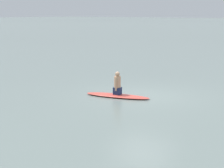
# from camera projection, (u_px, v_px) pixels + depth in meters

# --- Properties ---
(ground_plane) EXTENTS (400.00, 400.00, 0.00)m
(ground_plane) POSITION_uv_depth(u_px,v_px,m) (143.00, 96.00, 15.50)
(ground_plane) COLOR slate
(surfboard) EXTENTS (2.77, 1.34, 0.11)m
(surfboard) POSITION_uv_depth(u_px,v_px,m) (117.00, 96.00, 15.32)
(surfboard) COLOR #D84C3F
(surfboard) RESTS_ON ground
(person_paddler) EXTENTS (0.35, 0.40, 0.91)m
(person_paddler) POSITION_uv_depth(u_px,v_px,m) (117.00, 84.00, 15.24)
(person_paddler) COLOR navy
(person_paddler) RESTS_ON surfboard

